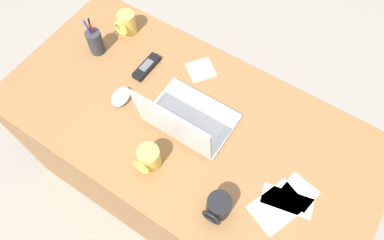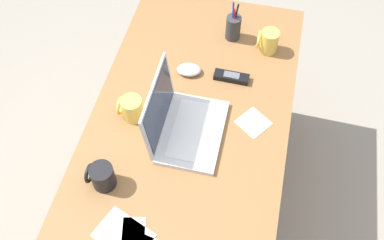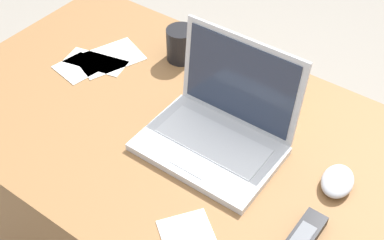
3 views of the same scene
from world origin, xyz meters
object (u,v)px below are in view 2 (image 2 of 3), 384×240
at_px(coffee_mug_spare, 268,41).
at_px(cordless_phone, 231,77).
at_px(computer_mouse, 189,70).
at_px(coffee_mug_tall, 102,176).
at_px(laptop, 181,123).
at_px(coffee_mug_white, 131,108).
at_px(pen_holder, 233,27).

relative_size(coffee_mug_spare, cordless_phone, 0.72).
bearing_deg(computer_mouse, coffee_mug_tall, 154.94).
height_order(laptop, coffee_mug_tall, laptop).
bearing_deg(computer_mouse, coffee_mug_white, 140.56).
height_order(coffee_mug_tall, cordless_phone, coffee_mug_tall).
bearing_deg(coffee_mug_tall, computer_mouse, -17.50).
bearing_deg(coffee_mug_spare, coffee_mug_tall, 148.01).
bearing_deg(coffee_mug_white, laptop, -97.37).
height_order(computer_mouse, pen_holder, pen_holder).
bearing_deg(coffee_mug_white, coffee_mug_spare, -44.95).
relative_size(computer_mouse, pen_holder, 0.54).
xyz_separation_m(laptop, coffee_mug_spare, (0.47, -0.25, 0.00)).
height_order(computer_mouse, coffee_mug_white, coffee_mug_white).
distance_m(coffee_mug_tall, coffee_mug_spare, 0.86).
bearing_deg(coffee_mug_spare, laptop, 152.06).
bearing_deg(laptop, coffee_mug_white, 82.63).
xyz_separation_m(coffee_mug_spare, pen_holder, (0.04, 0.15, 0.01)).
height_order(laptop, computer_mouse, laptop).
bearing_deg(coffee_mug_tall, laptop, -38.47).
xyz_separation_m(laptop, coffee_mug_white, (0.03, 0.19, -0.00)).
bearing_deg(laptop, cordless_phone, -25.33).
xyz_separation_m(laptop, pen_holder, (0.51, -0.10, 0.01)).
distance_m(laptop, computer_mouse, 0.28).
height_order(laptop, coffee_mug_white, laptop).
xyz_separation_m(computer_mouse, cordless_phone, (0.00, -0.17, -0.00)).
relative_size(laptop, computer_mouse, 3.24).
height_order(coffee_mug_white, cordless_phone, coffee_mug_white).
bearing_deg(coffee_mug_spare, coffee_mug_white, 135.05).
bearing_deg(pen_holder, computer_mouse, 149.92).
xyz_separation_m(laptop, cordless_phone, (0.28, -0.13, -0.04)).
height_order(laptop, coffee_mug_spare, laptop).
bearing_deg(pen_holder, coffee_mug_spare, -105.30).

